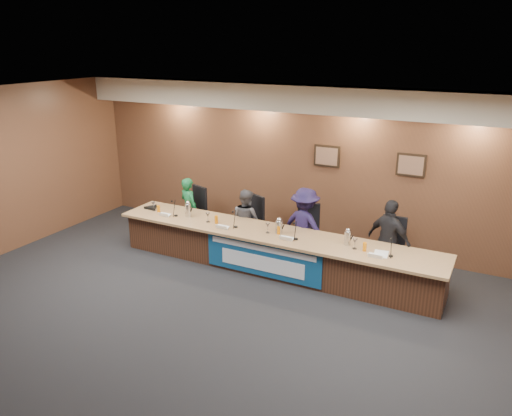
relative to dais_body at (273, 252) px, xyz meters
The scene contains 40 objects.
floor 2.43m from the dais_body, 90.00° to the right, with size 10.00×10.00×0.00m, color black.
ceiling 3.73m from the dais_body, 90.00° to the right, with size 10.00×8.00×0.04m, color silver.
wall_back 2.03m from the dais_body, 90.00° to the left, with size 10.00×0.04×3.20m, color brown.
soffit 2.93m from the dais_body, 90.00° to the left, with size 10.00×0.50×0.50m, color beige.
dais_body is the anchor object (origin of this frame).
dais_top 0.38m from the dais_body, 90.00° to the right, with size 6.10×0.95×0.05m, color #997249.
banner 0.42m from the dais_body, 90.00° to the right, with size 2.20×0.02×0.65m, color navy.
banner_text_upper 0.49m from the dais_body, 90.00° to the right, with size 2.00×0.01×0.10m, color silver.
banner_text_lower 0.43m from the dais_body, 90.00° to the right, with size 1.60×0.01×0.28m, color silver.
wall_photo_left 2.21m from the dais_body, 75.71° to the left, with size 0.52×0.04×0.42m, color black.
wall_photo_right 2.95m from the dais_body, 38.13° to the left, with size 0.52×0.04×0.42m, color black.
panelist_a 2.31m from the dais_body, 165.29° to the left, with size 0.48×0.32×1.32m, color #12592D.
panelist_b 1.08m from the dais_body, 146.07° to the left, with size 0.61×0.48×1.26m, color #4B4A4F.
panelist_c 0.79m from the dais_body, 57.11° to the left, with size 0.94×0.54×1.45m, color #1C143B.
panelist_d 2.05m from the dais_body, 16.72° to the left, with size 0.85×0.35×1.45m, color black.
office_chair_a 2.32m from the dais_body, 162.90° to the left, with size 0.48×0.48×0.08m, color black.
office_chair_b 1.11m from the dais_body, 141.75° to the left, with size 0.48×0.48×0.08m, color black.
office_chair_c 0.79m from the dais_body, 61.12° to the left, with size 0.48×0.48×0.08m, color black.
office_chair_d 2.05m from the dais_body, 19.40° to the left, with size 0.48×0.48×0.08m, color black.
nameplate_a 2.28m from the dais_body, behind, with size 0.24×0.06×0.09m, color white.
microphone_a 2.07m from the dais_body, behind, with size 0.07×0.07×0.02m, color black.
juice_glass_a 2.49m from the dais_body, behind, with size 0.06×0.06×0.15m, color orange.
water_glass_a 2.65m from the dais_body, behind, with size 0.08×0.08×0.18m, color silver.
nameplate_b 1.03m from the dais_body, 159.40° to the right, with size 0.24×0.06×0.09m, color white.
microphone_b 0.81m from the dais_body, 169.27° to the right, with size 0.07×0.07×0.02m, color black.
juice_glass_b 1.22m from the dais_body, behind, with size 0.06×0.06×0.15m, color orange.
water_glass_b 1.39m from the dais_body, behind, with size 0.08×0.08×0.18m, color silver.
nameplate_c 0.65m from the dais_body, 36.94° to the right, with size 0.24×0.06×0.09m, color white.
microphone_c 0.68m from the dais_body, 17.50° to the right, with size 0.07×0.07×0.02m, color black.
juice_glass_c 0.50m from the dais_body, 24.47° to the right, with size 0.06×0.06×0.15m, color orange.
water_glass_c 0.50m from the dais_body, 115.76° to the right, with size 0.08×0.08×0.18m, color silver.
nameplate_d 1.99m from the dais_body, ahead, with size 0.24×0.06×0.09m, color white.
microphone_d 2.17m from the dais_body, ahead, with size 0.07×0.07×0.02m, color black.
juice_glass_d 1.76m from the dais_body, ahead, with size 0.06×0.06×0.15m, color orange.
water_glass_d 1.61m from the dais_body, ahead, with size 0.08×0.08×0.18m, color silver.
carafe_left 1.87m from the dais_body, behind, with size 0.12×0.12×0.25m, color silver.
carafe_mid 0.53m from the dais_body, ahead, with size 0.13×0.13×0.22m, color silver.
carafe_right 1.46m from the dais_body, ahead, with size 0.11×0.11×0.24m, color silver.
speakerphone 2.75m from the dais_body, behind, with size 0.32×0.32×0.05m, color black.
paper_stack 2.01m from the dais_body, ahead, with size 0.22×0.30×0.01m, color white.
Camera 1 is at (3.56, -5.10, 3.99)m, focal length 35.00 mm.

